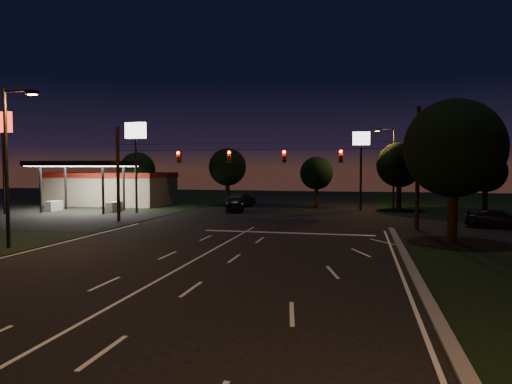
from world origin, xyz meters
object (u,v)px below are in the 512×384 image
(tree_right_near, at_px, (454,150))
(car_oncoming_b, at_px, (241,200))
(car_cross, at_px, (499,219))
(utility_pole_right, at_px, (417,230))
(car_oncoming_a, at_px, (235,204))

(tree_right_near, bearing_deg, car_oncoming_b, 131.26)
(tree_right_near, height_order, car_cross, tree_right_near)
(utility_pole_right, bearing_deg, tree_right_near, -72.47)
(utility_pole_right, distance_m, tree_right_near, 7.61)
(car_oncoming_a, height_order, car_oncoming_b, car_oncoming_b)
(utility_pole_right, height_order, tree_right_near, tree_right_near)
(car_oncoming_b, relative_size, car_cross, 0.99)
(car_cross, bearing_deg, car_oncoming_b, 70.91)
(car_oncoming_b, height_order, car_cross, car_oncoming_b)
(utility_pole_right, height_order, car_oncoming_a, utility_pole_right)
(utility_pole_right, height_order, car_cross, utility_pole_right)
(utility_pole_right, relative_size, car_oncoming_b, 1.90)
(tree_right_near, distance_m, car_cross, 9.90)
(utility_pole_right, distance_m, car_oncoming_b, 24.68)
(tree_right_near, bearing_deg, car_oncoming_a, 139.54)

